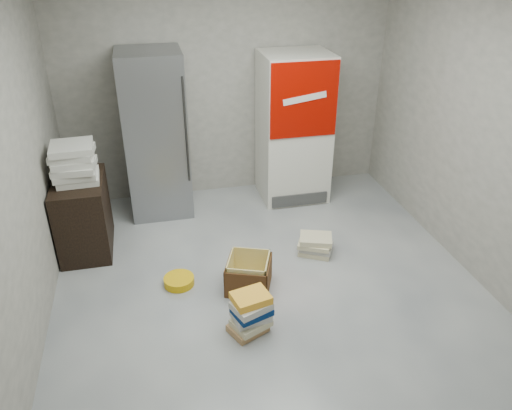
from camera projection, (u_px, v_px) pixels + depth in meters
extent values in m
plane|color=#B6B6B2|center=(278.00, 307.00, 4.52)|extent=(5.00, 5.00, 0.00)
cube|color=#AAA399|center=(226.00, 83.00, 5.99)|extent=(4.00, 0.04, 2.80)
cube|color=#AAA399|center=(4.00, 192.00, 3.46)|extent=(0.04, 5.00, 2.80)
cube|color=#AAA399|center=(508.00, 144.00, 4.24)|extent=(0.04, 5.00, 2.80)
cube|color=gray|center=(156.00, 135.00, 5.71)|extent=(0.70, 0.70, 1.90)
cylinder|color=#333333|center=(186.00, 131.00, 5.39)|extent=(0.02, 0.02, 1.19)
cube|color=silver|center=(294.00, 128.00, 6.06)|extent=(0.80, 0.70, 1.80)
cube|color=#9F0900|center=(304.00, 100.00, 5.54)|extent=(0.78, 0.02, 0.85)
cube|color=white|center=(305.00, 98.00, 5.51)|extent=(0.50, 0.01, 0.14)
cube|color=#3F3F3F|center=(300.00, 200.00, 6.13)|extent=(0.70, 0.02, 0.15)
cube|color=black|center=(84.00, 215.00, 5.19)|extent=(0.50, 0.80, 0.80)
cube|color=silver|center=(78.00, 177.00, 4.99)|extent=(0.42, 0.42, 0.06)
cube|color=silver|center=(75.00, 172.00, 4.95)|extent=(0.42, 0.42, 0.06)
cube|color=silver|center=(74.00, 166.00, 4.91)|extent=(0.42, 0.42, 0.06)
cube|color=silver|center=(73.00, 160.00, 4.89)|extent=(0.42, 0.42, 0.06)
cube|color=silver|center=(72.00, 153.00, 4.87)|extent=(0.42, 0.42, 0.06)
cube|color=silver|center=(71.00, 147.00, 4.83)|extent=(0.42, 0.42, 0.06)
cube|color=tan|center=(248.00, 328.00, 4.23)|extent=(0.37, 0.34, 0.06)
cube|color=beige|center=(251.00, 323.00, 4.20)|extent=(0.37, 0.34, 0.06)
cube|color=beige|center=(251.00, 315.00, 4.19)|extent=(0.34, 0.29, 0.07)
cube|color=navy|center=(252.00, 311.00, 4.15)|extent=(0.36, 0.32, 0.05)
cube|color=beige|center=(251.00, 306.00, 4.12)|extent=(0.36, 0.33, 0.06)
cube|color=#FFAE2D|center=(251.00, 298.00, 4.11)|extent=(0.34, 0.30, 0.07)
cube|color=beige|center=(315.00, 251.00, 5.28)|extent=(0.41, 0.38, 0.05)
cube|color=beige|center=(316.00, 247.00, 5.26)|extent=(0.41, 0.38, 0.05)
cube|color=beige|center=(314.00, 243.00, 5.22)|extent=(0.41, 0.37, 0.05)
cube|color=beige|center=(316.00, 239.00, 5.20)|extent=(0.39, 0.35, 0.06)
cube|color=gold|center=(249.00, 286.00, 4.78)|extent=(0.49, 0.49, 0.01)
cube|color=brown|center=(252.00, 263.00, 4.88)|extent=(0.38, 0.15, 0.29)
cube|color=brown|center=(245.00, 287.00, 4.54)|extent=(0.38, 0.15, 0.29)
cube|color=brown|center=(228.00, 273.00, 4.74)|extent=(0.15, 0.38, 0.29)
cube|color=brown|center=(269.00, 276.00, 4.69)|extent=(0.15, 0.38, 0.29)
cube|color=gold|center=(251.00, 262.00, 4.86)|extent=(0.35, 0.14, 0.32)
cube|color=gold|center=(246.00, 284.00, 4.55)|extent=(0.35, 0.14, 0.32)
cube|color=gold|center=(230.00, 271.00, 4.73)|extent=(0.14, 0.35, 0.32)
cube|color=gold|center=(267.00, 275.00, 4.68)|extent=(0.14, 0.35, 0.32)
cylinder|color=#E7AF09|center=(179.00, 281.00, 4.80)|extent=(0.31, 0.31, 0.08)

